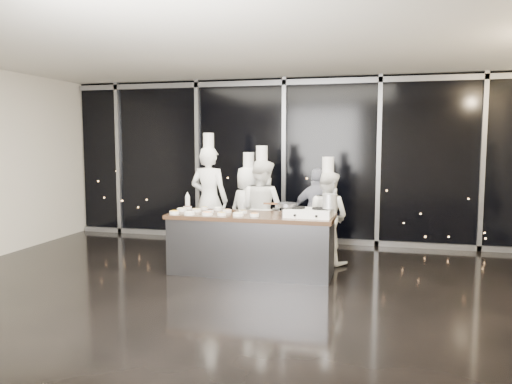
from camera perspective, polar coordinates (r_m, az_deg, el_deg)
ground at (r=6.78m, az=-2.55°, el=-11.20°), size 9.00×9.00×0.00m
room_shell at (r=6.43m, az=-1.13°, el=8.16°), size 9.02×7.02×3.21m
window_wall at (r=9.81m, az=3.26°, el=3.62°), size 8.90×0.11×3.20m
demo_counter at (r=7.50m, az=-0.56°, el=-5.93°), size 2.46×0.86×0.90m
stove at (r=7.18m, az=6.02°, el=-2.36°), size 0.68×0.45×0.14m
frying_pan at (r=7.25m, az=3.53°, el=-1.45°), size 0.51×0.30×0.05m
stock_pot at (r=7.08m, az=8.44°, el=-1.05°), size 0.22×0.22×0.20m
prep_bowls at (r=7.56m, az=-5.33°, el=-2.23°), size 1.37×0.71×0.05m
squeeze_bottle at (r=8.06m, az=-7.83°, el=-0.99°), size 0.08×0.08×0.28m
chef_far_left at (r=8.81m, az=-5.38°, el=-0.83°), size 0.73×0.52×2.12m
chef_left at (r=8.61m, az=-0.84°, el=-2.08°), size 0.87×0.70×1.79m
chef_center at (r=8.34m, az=0.66°, el=-1.97°), size 1.00×0.91×1.90m
guest at (r=8.52m, az=7.07°, el=-2.41°), size 0.90×0.39×1.53m
chef_right at (r=8.14m, az=8.15°, el=-2.82°), size 0.90×0.82×1.73m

